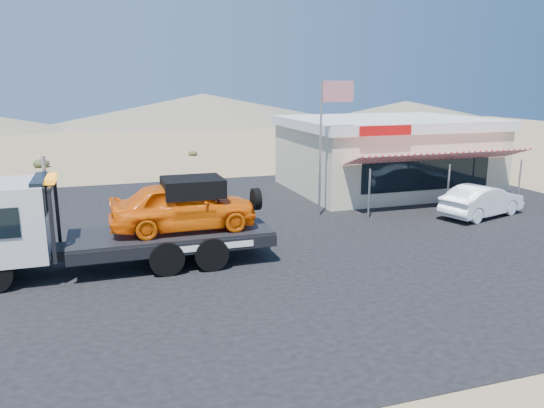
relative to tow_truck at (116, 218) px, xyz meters
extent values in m
plane|color=#927D53|center=(4.06, -0.28, -1.65)|extent=(120.00, 120.00, 0.00)
cube|color=black|center=(6.06, 2.72, -1.64)|extent=(32.00, 24.00, 0.02)
cylinder|color=black|center=(-3.43, 1.07, -1.10)|extent=(1.07, 0.32, 1.07)
cylinder|color=black|center=(1.38, -1.07, -1.10)|extent=(1.07, 0.59, 1.07)
cylinder|color=black|center=(1.38, 1.07, -1.10)|extent=(1.07, 0.59, 1.07)
cylinder|color=black|center=(2.77, -1.07, -1.10)|extent=(1.07, 0.59, 1.07)
cylinder|color=black|center=(2.77, 1.07, -1.10)|extent=(1.07, 0.59, 1.07)
cube|color=black|center=(0.53, 0.00, -0.94)|extent=(8.77, 1.07, 0.32)
cube|color=silver|center=(-3.11, 0.00, 0.18)|extent=(2.35, 2.51, 2.25)
cube|color=black|center=(-2.09, 0.00, 0.93)|extent=(0.37, 2.14, 0.96)
cube|color=black|center=(-1.77, 0.00, 0.13)|extent=(0.11, 2.35, 2.14)
cube|color=orange|center=(-1.77, 0.00, 1.36)|extent=(0.27, 1.28, 0.16)
cube|color=black|center=(1.70, 0.00, -0.65)|extent=(6.42, 2.46, 0.16)
imported|color=#FF6707|center=(2.13, 0.00, 0.24)|extent=(4.71, 1.89, 1.60)
cube|color=black|center=(2.45, 0.00, 0.85)|extent=(1.93, 1.60, 0.59)
imported|color=white|center=(15.51, 1.85, -0.93)|extent=(4.50, 2.65, 1.40)
cube|color=beige|center=(14.56, 8.72, 0.07)|extent=(10.00, 8.00, 3.40)
cube|color=white|center=(14.56, 8.72, 2.02)|extent=(10.40, 8.40, 0.50)
cube|color=red|center=(12.06, 4.46, 2.02)|extent=(2.60, 0.12, 0.45)
cube|color=black|center=(14.56, 4.70, -0.13)|extent=(7.00, 0.06, 1.60)
cube|color=red|center=(14.56, 3.82, 0.82)|extent=(9.00, 1.73, 0.61)
cylinder|color=#99999E|center=(10.56, 3.02, -0.53)|extent=(0.08, 0.08, 2.20)
cylinder|color=#99999E|center=(14.56, 3.02, -0.53)|extent=(0.08, 0.08, 2.20)
cylinder|color=#99999E|center=(18.56, 3.02, -0.53)|extent=(0.08, 0.08, 2.20)
cylinder|color=#99999E|center=(8.76, 4.22, 1.37)|extent=(0.10, 0.10, 6.00)
cube|color=#B20C14|center=(9.51, 4.22, 3.77)|extent=(1.50, 0.02, 0.90)
ellipsoid|color=#333B20|center=(-4.24, 22.98, -1.35)|extent=(1.12, 1.12, 0.60)
ellipsoid|color=#333B20|center=(6.86, 25.61, -1.46)|extent=(0.74, 0.74, 0.40)
cone|color=#726B59|center=(14.06, 57.72, 0.45)|extent=(44.00, 44.00, 4.20)
cone|color=#726B59|center=(44.06, 53.72, -0.15)|extent=(32.00, 32.00, 3.00)
camera|label=1|loc=(-0.36, -16.83, 4.18)|focal=35.00mm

